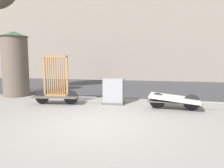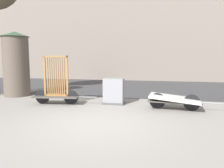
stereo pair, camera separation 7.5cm
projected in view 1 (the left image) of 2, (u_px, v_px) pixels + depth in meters
ground_plane at (96, 124)px, 5.98m from camera, size 60.00×60.00×0.00m
road_strip at (130, 87)px, 13.78m from camera, size 56.00×8.02×0.01m
bike_cart_with_bedframe at (56, 89)px, 8.52m from camera, size 2.52×0.91×1.90m
bike_cart_with_mattress at (174, 99)px, 7.66m from camera, size 2.51×1.05×0.57m
utility_cabinet at (114, 92)px, 8.58m from camera, size 0.84×0.52×1.01m
advertising_column at (15, 63)px, 10.35m from camera, size 1.34×1.34×3.05m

